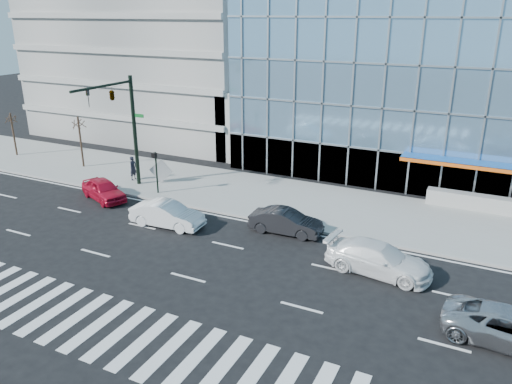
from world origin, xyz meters
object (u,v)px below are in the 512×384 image
at_px(white_suv, 378,259).
at_px(red_sedan, 104,190).
at_px(tilted_panel, 161,171).
at_px(traffic_signal, 119,107).
at_px(ped_signal_post, 156,166).
at_px(silver_suv, 511,328).
at_px(dark_sedan, 286,222).
at_px(pedestrian, 133,168).
at_px(street_tree_far, 11,119).
at_px(street_tree_near, 78,124).
at_px(white_sedan, 167,214).

height_order(white_suv, red_sedan, white_suv).
height_order(white_suv, tilted_panel, tilted_panel).
relative_size(traffic_signal, red_sedan, 1.89).
bearing_deg(ped_signal_post, tilted_panel, 119.04).
bearing_deg(tilted_panel, silver_suv, -40.87).
distance_m(traffic_signal, red_sedan, 5.81).
xyz_separation_m(silver_suv, dark_sedan, (-12.00, 5.75, -0.00)).
bearing_deg(pedestrian, street_tree_far, 86.85).
xyz_separation_m(ped_signal_post, silver_suv, (22.76, -7.69, -1.42)).
xyz_separation_m(street_tree_near, white_suv, (26.26, -6.86, -3.01)).
xyz_separation_m(dark_sedan, red_sedan, (-13.54, -0.44, 0.01)).
distance_m(traffic_signal, dark_sedan, 14.42).
height_order(street_tree_near, street_tree_far, street_tree_near).
xyz_separation_m(traffic_signal, tilted_panel, (1.38, 2.38, -5.10)).
bearing_deg(red_sedan, street_tree_near, 75.84).
height_order(ped_signal_post, dark_sedan, ped_signal_post).
relative_size(ped_signal_post, street_tree_far, 0.78).
bearing_deg(tilted_panel, traffic_signal, -138.89).
xyz_separation_m(street_tree_near, street_tree_far, (-8.00, 0.00, -0.33)).
distance_m(traffic_signal, ped_signal_post, 4.75).
bearing_deg(traffic_signal, red_sedan, -98.05).
bearing_deg(tilted_panel, dark_sedan, -37.17).
distance_m(traffic_signal, silver_suv, 26.85).
height_order(white_suv, white_sedan, white_suv).
distance_m(street_tree_far, silver_suv, 41.63).
bearing_deg(pedestrian, red_sedan, -170.01).
height_order(traffic_signal, tilted_panel, traffic_signal).
height_order(ped_signal_post, white_suv, ped_signal_post).
bearing_deg(dark_sedan, silver_suv, -118.38).
xyz_separation_m(white_sedan, dark_sedan, (6.86, 2.25, -0.04)).
height_order(red_sedan, pedestrian, pedestrian).
distance_m(silver_suv, dark_sedan, 13.31).
bearing_deg(white_suv, tilted_panel, 76.23).
bearing_deg(traffic_signal, silver_suv, -16.16).
distance_m(dark_sedan, red_sedan, 13.55).
bearing_deg(traffic_signal, ped_signal_post, 8.52).
bearing_deg(white_sedan, traffic_signal, 55.99).
height_order(traffic_signal, white_suv, traffic_signal).
distance_m(traffic_signal, tilted_panel, 5.79).
height_order(traffic_signal, dark_sedan, traffic_signal).
distance_m(street_tree_far, pedestrian, 14.28).
relative_size(dark_sedan, tilted_panel, 3.33).
relative_size(traffic_signal, white_suv, 1.50).
relative_size(traffic_signal, dark_sedan, 1.85).
relative_size(ped_signal_post, silver_suv, 0.58).
bearing_deg(pedestrian, white_sedan, -127.92).
relative_size(pedestrian, tilted_panel, 1.41).
relative_size(traffic_signal, street_tree_far, 2.07).
relative_size(silver_suv, pedestrian, 2.81).
bearing_deg(street_tree_far, pedestrian, -3.71).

